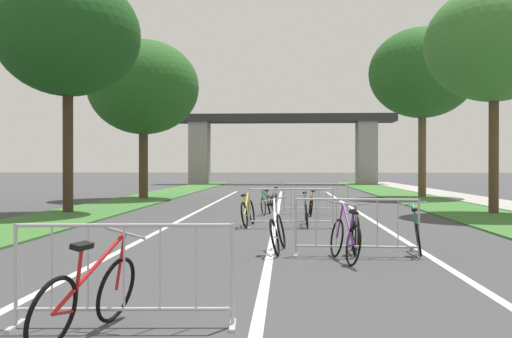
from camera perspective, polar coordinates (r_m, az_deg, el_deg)
The scene contains 25 objects.
grass_verge_left at distance 27.88m, azimuth -11.64°, elevation -3.04°, with size 2.95×61.54×0.05m, color #386B2D.
grass_verge_right at distance 27.74m, azimuth 16.37°, elevation -3.06°, with size 2.95×61.54×0.05m, color #386B2D.
sidewalk_path_right at distance 28.46m, azimuth 21.52°, elevation -2.96°, with size 2.30×61.54×0.08m, color #9E9B93.
lane_stripe_center at distance 19.63m, azimuth 2.10°, elevation -4.48°, with size 0.14×35.60×0.01m, color silver.
lane_stripe_right_lane at distance 19.80m, azimuth 10.50°, elevation -4.45°, with size 0.14×35.60×0.01m, color silver.
lane_stripe_left_lane at distance 19.88m, azimuth -6.27°, elevation -4.43°, with size 0.14×35.60×0.01m, color silver.
overpass_bridge at distance 52.68m, azimuth 2.62°, elevation 3.16°, with size 20.37×2.83×6.35m.
tree_left_pine_near at distance 21.50m, azimuth -18.11°, elevation 12.45°, with size 5.00×5.00×8.32m.
tree_left_oak_mid at distance 29.49m, azimuth -11.08°, elevation 7.91°, with size 5.52×5.52×7.92m.
tree_right_cypress_far at distance 21.58m, azimuth 22.46°, elevation 11.33°, with size 4.63×4.63×7.76m.
tree_right_oak_near at distance 31.38m, azimuth 16.11°, elevation 9.08°, with size 5.48×5.48×8.79m.
crowd_barrier_nearest at distance 6.08m, azimuth -12.90°, elevation -10.25°, with size 2.28×0.57×1.05m.
crowd_barrier_second at distance 10.60m, azimuth 9.93°, elevation -5.75°, with size 2.27×0.53×1.05m.
crowd_barrier_third at distance 15.21m, azimuth 3.47°, elevation -3.92°, with size 2.27×0.53×1.05m.
crowd_barrier_fourth at distance 19.94m, azimuth 5.93°, elevation -2.93°, with size 2.27×0.50×1.05m.
bicycle_yellow_0 at distance 15.76m, azimuth -0.82°, elevation -4.28°, with size 0.54×1.76×0.96m.
bicycle_blue_1 at distance 15.79m, azimuth 4.97°, elevation -4.35°, with size 0.47×1.70×0.95m.
bicycle_purple_2 at distance 10.03m, azimuth 8.81°, elevation -6.82°, with size 0.53×1.65×1.02m.
bicycle_red_3 at distance 5.82m, azimuth -16.30°, elevation -12.05°, with size 0.78×1.74×1.01m.
bicycle_green_4 at distance 19.58m, azimuth 1.04°, elevation -3.46°, with size 0.60×1.62×0.95m.
bicycle_silver_5 at distance 20.36m, azimuth 1.70°, elevation -3.30°, with size 0.47×1.64×0.90m.
bicycle_orange_6 at distance 19.40m, azimuth 5.47°, elevation -3.55°, with size 0.50×1.67×0.86m.
bicycle_black_7 at distance 11.18m, azimuth 9.84°, elevation -6.25°, with size 0.50×1.64×0.91m.
bicycle_teal_8 at distance 11.30m, azimuth 15.66°, elevation -6.20°, with size 0.52×1.61×0.95m.
bicycle_white_9 at distance 11.01m, azimuth 2.13°, elevation -6.20°, with size 0.54×1.74×1.04m.
Camera 1 is at (0.29, -1.76, 1.63)m, focal length 40.46 mm.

